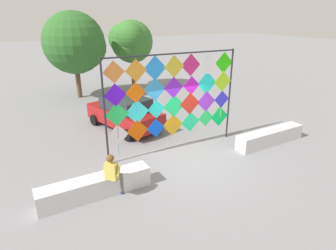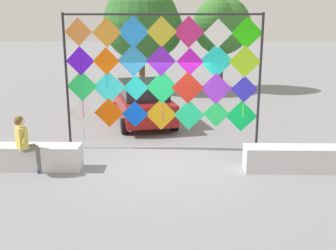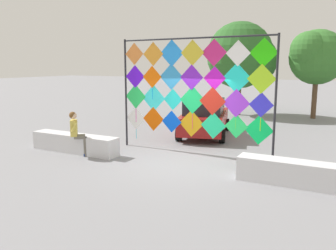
{
  "view_description": "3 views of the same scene",
  "coord_description": "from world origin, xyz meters",
  "px_view_note": "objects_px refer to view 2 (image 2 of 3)",
  "views": [
    {
      "loc": [
        -5.41,
        -7.6,
        5.05
      ],
      "look_at": [
        -0.62,
        0.72,
        1.32
      ],
      "focal_mm": 30.31,
      "sensor_mm": 36.0,
      "label": 1
    },
    {
      "loc": [
        0.32,
        -9.85,
        3.64
      ],
      "look_at": [
        0.12,
        0.64,
        0.9
      ],
      "focal_mm": 43.4,
      "sensor_mm": 36.0,
      "label": 2
    },
    {
      "loc": [
        4.56,
        -9.18,
        2.97
      ],
      "look_at": [
        -0.65,
        0.69,
        1.03
      ],
      "focal_mm": 37.7,
      "sensor_mm": 36.0,
      "label": 3
    }
  ],
  "objects_px": {
    "tree_broadleaf": "(145,26)",
    "kite_display_rack": "(162,71)",
    "tree_far_right": "(219,24)",
    "seated_vendor": "(26,140)",
    "parked_car": "(142,102)"
  },
  "relations": [
    {
      "from": "tree_broadleaf",
      "to": "tree_far_right",
      "type": "bearing_deg",
      "value": 9.06
    },
    {
      "from": "kite_display_rack",
      "to": "parked_car",
      "type": "bearing_deg",
      "value": 104.58
    },
    {
      "from": "seated_vendor",
      "to": "tree_broadleaf",
      "type": "height_order",
      "value": "tree_broadleaf"
    },
    {
      "from": "seated_vendor",
      "to": "parked_car",
      "type": "xyz_separation_m",
      "value": [
        2.37,
        5.07,
        -0.08
      ]
    },
    {
      "from": "kite_display_rack",
      "to": "tree_broadleaf",
      "type": "relative_size",
      "value": 1.01
    },
    {
      "from": "kite_display_rack",
      "to": "tree_far_right",
      "type": "distance_m",
      "value": 10.69
    },
    {
      "from": "kite_display_rack",
      "to": "tree_broadleaf",
      "type": "distance_m",
      "value": 9.84
    },
    {
      "from": "kite_display_rack",
      "to": "tree_far_right",
      "type": "height_order",
      "value": "tree_far_right"
    },
    {
      "from": "parked_car",
      "to": "tree_broadleaf",
      "type": "bearing_deg",
      "value": 93.24
    },
    {
      "from": "seated_vendor",
      "to": "tree_broadleaf",
      "type": "xyz_separation_m",
      "value": [
        2.0,
        11.65,
        2.46
      ]
    },
    {
      "from": "kite_display_rack",
      "to": "tree_far_right",
      "type": "bearing_deg",
      "value": 75.96
    },
    {
      "from": "parked_car",
      "to": "tree_far_right",
      "type": "bearing_deg",
      "value": 64.72
    },
    {
      "from": "parked_car",
      "to": "tree_broadleaf",
      "type": "relative_size",
      "value": 0.79
    },
    {
      "from": "tree_broadleaf",
      "to": "kite_display_rack",
      "type": "bearing_deg",
      "value": -83.03
    },
    {
      "from": "seated_vendor",
      "to": "tree_far_right",
      "type": "distance_m",
      "value": 13.78
    }
  ]
}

